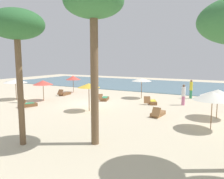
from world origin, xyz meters
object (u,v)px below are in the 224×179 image
(umbrella_5, at_px, (89,85))
(lounger_2, at_px, (152,102))
(umbrella_1, at_px, (142,80))
(lounger_3, at_px, (158,114))
(lounger_4, at_px, (27,105))
(umbrella_6, at_px, (15,81))
(palm_3, at_px, (94,7))
(person_0, at_px, (21,92))
(umbrella_2, at_px, (43,83))
(lounger_0, at_px, (64,94))
(lounger_1, at_px, (104,99))
(umbrella_0, at_px, (213,96))
(umbrella_4, at_px, (73,78))
(person_2, at_px, (191,89))
(palm_0, at_px, (17,27))
(umbrella_3, at_px, (218,93))
(person_1, at_px, (183,95))

(umbrella_5, height_order, lounger_2, umbrella_5)
(umbrella_1, relative_size, umbrella_5, 0.96)
(lounger_3, relative_size, lounger_4, 0.98)
(umbrella_6, bearing_deg, palm_3, -24.78)
(umbrella_5, distance_m, umbrella_6, 9.27)
(lounger_4, xyz_separation_m, person_0, (-1.94, 1.06, 0.81))
(umbrella_1, bearing_deg, palm_3, -78.53)
(umbrella_2, distance_m, lounger_0, 3.96)
(lounger_1, xyz_separation_m, person_0, (-6.12, -4.72, 0.81))
(lounger_1, height_order, palm_3, palm_3)
(person_0, bearing_deg, umbrella_0, -0.89)
(lounger_4, bearing_deg, lounger_1, 54.17)
(umbrella_5, distance_m, lounger_0, 8.74)
(umbrella_4, relative_size, lounger_3, 1.20)
(umbrella_4, distance_m, person_0, 7.52)
(umbrella_1, xyz_separation_m, umbrella_6, (-10.73, -6.76, -0.06))
(umbrella_5, xyz_separation_m, palm_3, (4.10, -5.52, 4.30))
(lounger_1, distance_m, person_2, 9.00)
(umbrella_4, height_order, lounger_0, umbrella_4)
(umbrella_2, relative_size, palm_0, 0.32)
(umbrella_5, height_order, lounger_0, umbrella_5)
(lounger_0, bearing_deg, palm_0, -57.12)
(palm_3, bearing_deg, person_0, 155.25)
(umbrella_3, relative_size, umbrella_5, 1.05)
(umbrella_3, distance_m, umbrella_4, 16.90)
(umbrella_1, distance_m, umbrella_6, 12.68)
(lounger_0, bearing_deg, lounger_2, -0.36)
(lounger_2, distance_m, person_2, 5.40)
(lounger_1, bearing_deg, palm_3, -61.76)
(lounger_0, relative_size, person_2, 0.89)
(umbrella_3, xyz_separation_m, umbrella_5, (-8.91, -2.36, 0.25))
(lounger_2, xyz_separation_m, person_1, (2.58, 0.78, 0.76))
(umbrella_0, xyz_separation_m, umbrella_4, (-16.04, 7.73, -0.17))
(lounger_1, xyz_separation_m, person_1, (7.29, 1.33, 0.76))
(lounger_3, bearing_deg, umbrella_3, 19.32)
(umbrella_5, xyz_separation_m, lounger_0, (-6.85, 5.11, -1.84))
(umbrella_1, height_order, person_1, umbrella_1)
(umbrella_5, xyz_separation_m, lounger_2, (3.43, 5.05, -1.83))
(lounger_1, height_order, person_0, person_0)
(lounger_1, height_order, lounger_3, lounger_3)
(umbrella_6, bearing_deg, lounger_1, 25.83)
(lounger_3, height_order, lounger_4, lounger_4)
(umbrella_4, distance_m, umbrella_5, 10.27)
(umbrella_3, relative_size, person_2, 1.18)
(umbrella_6, xyz_separation_m, lounger_1, (7.97, 3.86, -1.70))
(person_0, distance_m, palm_3, 13.74)
(umbrella_6, relative_size, person_2, 1.17)
(umbrella_4, bearing_deg, umbrella_3, -16.85)
(palm_0, distance_m, palm_3, 3.55)
(umbrella_2, distance_m, lounger_3, 11.70)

